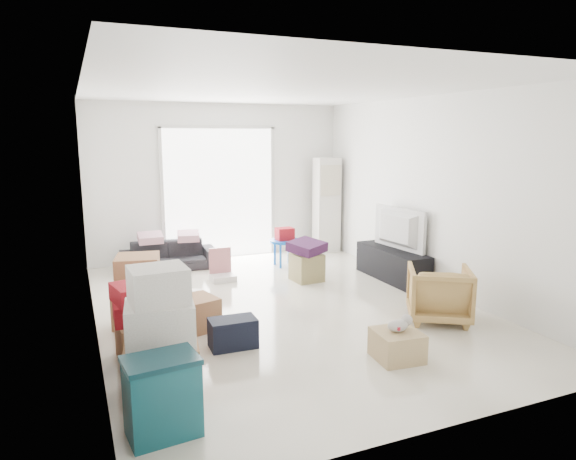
% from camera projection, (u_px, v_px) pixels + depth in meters
% --- Properties ---
extents(room_shell, '(4.98, 6.48, 3.18)m').
position_uv_depth(room_shell, '(284.00, 202.00, 6.29)').
color(room_shell, white).
rests_on(room_shell, ground).
extents(sliding_door, '(2.10, 0.04, 2.33)m').
position_uv_depth(sliding_door, '(219.00, 188.00, 9.01)').
color(sliding_door, white).
rests_on(sliding_door, room_shell).
extents(ac_tower, '(0.45, 0.30, 1.75)m').
position_uv_depth(ac_tower, '(327.00, 205.00, 9.53)').
color(ac_tower, silver).
rests_on(ac_tower, room_shell).
extents(tv_console, '(0.42, 1.41, 0.47)m').
position_uv_depth(tv_console, '(392.00, 264.00, 7.76)').
color(tv_console, black).
rests_on(tv_console, room_shell).
extents(television, '(0.73, 1.13, 0.14)m').
position_uv_depth(television, '(393.00, 244.00, 7.71)').
color(television, black).
rests_on(television, tv_console).
extents(sofa, '(1.55, 0.54, 0.60)m').
position_uv_depth(sofa, '(168.00, 251.00, 8.36)').
color(sofa, '#242429').
rests_on(sofa, room_shell).
extents(pillow_left, '(0.42, 0.34, 0.13)m').
position_uv_depth(pillow_left, '(150.00, 230.00, 8.22)').
color(pillow_left, '#C58FA1').
rests_on(pillow_left, sofa).
extents(pillow_right, '(0.39, 0.33, 0.12)m').
position_uv_depth(pillow_right, '(188.00, 229.00, 8.38)').
color(pillow_right, '#C58FA1').
rests_on(pillow_right, sofa).
extents(armchair, '(0.93, 0.92, 0.71)m').
position_uv_depth(armchair, '(439.00, 291.00, 6.02)').
color(armchair, tan).
rests_on(armchair, room_shell).
extents(storage_bins, '(0.56, 0.42, 0.60)m').
position_uv_depth(storage_bins, '(162.00, 396.00, 3.71)').
color(storage_bins, '#13515D').
rests_on(storage_bins, room_shell).
extents(box_stack_a, '(0.67, 0.59, 1.10)m').
position_uv_depth(box_stack_a, '(161.00, 338.00, 4.27)').
color(box_stack_a, '#A86E4C').
rests_on(box_stack_a, room_shell).
extents(box_stack_b, '(0.69, 0.61, 0.79)m').
position_uv_depth(box_stack_b, '(149.00, 324.00, 4.94)').
color(box_stack_b, '#A86E4C').
rests_on(box_stack_b, room_shell).
extents(box_stack_c, '(0.66, 0.60, 0.82)m').
position_uv_depth(box_stack_c, '(139.00, 291.00, 5.87)').
color(box_stack_c, '#A86E4C').
rests_on(box_stack_c, room_shell).
extents(loose_box, '(0.54, 0.54, 0.37)m').
position_uv_depth(loose_box, '(195.00, 313.00, 5.77)').
color(loose_box, '#A86E4C').
rests_on(loose_box, room_shell).
extents(duffel_bag, '(0.49, 0.30, 0.31)m').
position_uv_depth(duffel_bag, '(233.00, 333.00, 5.28)').
color(duffel_bag, black).
rests_on(duffel_bag, room_shell).
extents(ottoman, '(0.44, 0.44, 0.41)m').
position_uv_depth(ottoman, '(307.00, 267.00, 7.70)').
color(ottoman, '#998A59').
rests_on(ottoman, room_shell).
extents(blanket, '(0.60, 0.60, 0.14)m').
position_uv_depth(blanket, '(307.00, 249.00, 7.65)').
color(blanket, '#401B45').
rests_on(blanket, ottoman).
extents(kids_table, '(0.52, 0.52, 0.64)m').
position_uv_depth(kids_table, '(285.00, 239.00, 8.53)').
color(kids_table, blue).
rests_on(kids_table, room_shell).
extents(toy_walker, '(0.36, 0.32, 0.48)m').
position_uv_depth(toy_walker, '(222.00, 271.00, 7.75)').
color(toy_walker, silver).
rests_on(toy_walker, room_shell).
extents(wood_crate, '(0.47, 0.47, 0.29)m').
position_uv_depth(wood_crate, '(397.00, 345.00, 5.00)').
color(wood_crate, tan).
rests_on(wood_crate, room_shell).
extents(plush_bunny, '(0.29, 0.17, 0.15)m').
position_uv_depth(plush_bunny, '(400.00, 324.00, 4.98)').
color(plush_bunny, '#B2ADA8').
rests_on(plush_bunny, wood_crate).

